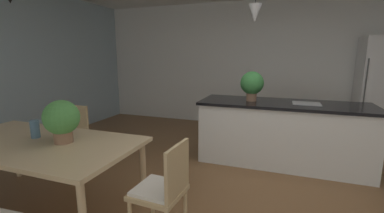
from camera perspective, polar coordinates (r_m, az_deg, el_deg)
The scene contains 11 objects.
ground_plane at distance 3.01m, azimuth 15.40°, elevation -20.69°, with size 10.00×8.40×0.04m, color brown.
wall_back_kitchen at distance 5.83m, azimuth 18.68°, elevation 8.63°, with size 10.00×0.12×2.70m, color silver.
dining_table at distance 3.00m, azimuth -31.15°, elevation -7.65°, with size 2.03×1.03×0.72m.
chair_far_left at distance 3.94m, azimuth -25.22°, elevation -5.76°, with size 0.40×0.40×0.87m.
chair_kitchen_end at distance 2.24m, azimuth -6.34°, elevation -17.62°, with size 0.42×0.42×0.87m.
kitchen_island at distance 3.96m, azimuth 19.27°, elevation -5.43°, with size 2.35×0.83×0.91m.
refrigerator at distance 5.70m, azimuth 36.26°, elevation 2.89°, with size 0.73×0.67×1.89m.
pendant_over_island_main at distance 3.88m, azimuth 13.77°, elevation 19.46°, with size 0.18×0.18×0.69m.
potted_plant_on_island at distance 3.85m, azimuth 13.16°, elevation 4.91°, with size 0.34×0.34×0.43m.
potted_plant_on_table at distance 2.76m, azimuth -26.94°, elevation -2.48°, with size 0.33×0.33×0.42m.
vase_on_dining_table at distance 3.09m, azimuth -31.45°, elevation -4.29°, with size 0.09×0.09×0.18m.
Camera 1 is at (0.12, -2.57, 1.55)m, focal length 24.06 mm.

